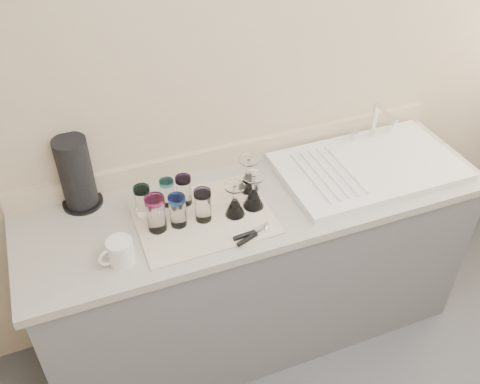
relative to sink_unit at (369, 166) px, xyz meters
name	(u,v)px	position (x,y,z in m)	size (l,w,h in m)	color
counter_unit	(256,269)	(-0.55, 0.00, -0.47)	(2.06, 0.62, 0.90)	slate
sink_unit	(369,166)	(0.00, 0.00, 0.00)	(0.82, 0.50, 0.22)	white
dish_towel	(204,217)	(-0.82, -0.04, -0.02)	(0.55, 0.42, 0.01)	silver
tumbler_teal	(143,201)	(-1.04, 0.07, 0.06)	(0.07, 0.07, 0.13)	white
tumbler_cyan	(167,192)	(-0.93, 0.09, 0.05)	(0.06, 0.06, 0.12)	white
tumbler_purple	(184,190)	(-0.86, 0.07, 0.06)	(0.07, 0.07, 0.13)	white
tumbler_magenta	(156,213)	(-1.01, -0.04, 0.07)	(0.08, 0.08, 0.16)	white
tumbler_blue	(178,211)	(-0.92, -0.05, 0.06)	(0.07, 0.07, 0.14)	white
tumbler_lavender	(203,205)	(-0.82, -0.05, 0.06)	(0.07, 0.07, 0.14)	white
goblet_back_right	(249,179)	(-0.57, 0.06, 0.04)	(0.09, 0.09, 0.16)	white
goblet_front_left	(235,205)	(-0.69, -0.07, 0.04)	(0.08, 0.08, 0.15)	white
goblet_front_right	(254,196)	(-0.60, -0.05, 0.04)	(0.09, 0.09, 0.16)	white
can_opener	(252,234)	(-0.67, -0.22, 0.00)	(0.16, 0.08, 0.02)	silver
white_mug	(120,252)	(-1.18, -0.16, 0.03)	(0.15, 0.12, 0.10)	silver
paper_towel_roll	(76,174)	(-1.27, 0.24, 0.14)	(0.17, 0.17, 0.32)	black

